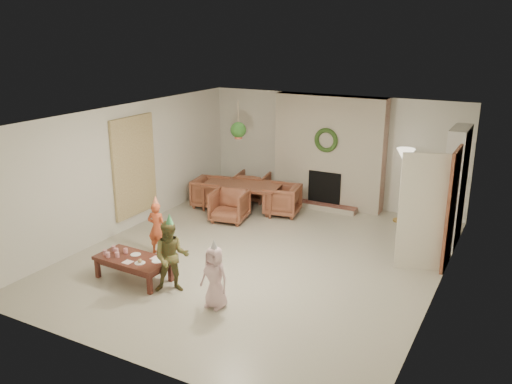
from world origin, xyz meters
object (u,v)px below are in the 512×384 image
Objects in this scene: dining_chair_right at (282,200)px; dining_table at (242,197)px; dining_chair_near at (229,206)px; coffee_table_top at (133,259)px; dining_chair_left at (211,192)px; child_plaid at (171,257)px; dining_chair_far at (253,186)px; child_pink at (215,277)px; child_red at (157,228)px.

dining_table is at bearing -90.00° from dining_chair_right.
dining_chair_near is 0.60× the size of coffee_table_top.
dining_chair_left is at bearing 135.00° from dining_chair_near.
dining_chair_right is 3.99m from child_plaid.
child_plaid is (0.83, -3.08, 0.24)m from dining_chair_near.
child_pink is (1.92, -4.66, 0.13)m from dining_chair_far.
coffee_table_top is at bearing 145.58° from child_plaid.
dining_chair_left is 1.69m from dining_chair_right.
child_red is (-0.31, 1.01, 0.13)m from coffee_table_top.
dining_chair_far is 4.55m from coffee_table_top.
child_pink is (1.63, -0.12, 0.12)m from coffee_table_top.
dining_chair_near is 0.64× the size of child_plaid.
dining_chair_near is 1.00× the size of dining_chair_left.
dining_chair_left is 3.78m from coffee_table_top.
coffee_table_top is at bearing 95.63° from child_red.
child_red is at bearing -177.07° from dining_chair_left.
coffee_table_top is 1.27× the size of child_red.
dining_chair_far is 0.60× the size of coffee_table_top.
coffee_table_top is at bearing -178.27° from child_pink.
child_red is 1.03× the size of child_pink.
child_plaid is at bearing -85.65° from dining_table.
dining_chair_right is (0.80, 0.90, 0.00)m from dining_chair_near.
child_plaid reaches higher than dining_chair_left.
dining_chair_right is at bearing -121.35° from child_red.
child_red is at bearing 80.04° from dining_chair_far.
dining_chair_far reaches higher than coffee_table_top.
dining_chair_near is at bearing -108.93° from child_red.
coffee_table_top is (0.30, -4.54, 0.02)m from dining_chair_far.
dining_table is at bearing 71.17° from child_plaid.
coffee_table_top is (0.91, -3.67, 0.02)m from dining_chair_left.
dining_chair_near is at bearing -90.00° from dining_table.
dining_chair_near is at bearing 123.58° from child_pink.
child_pink is (2.54, -3.79, 0.13)m from dining_chair_left.
child_plaid is (0.03, -3.98, 0.24)m from dining_chair_right.
dining_chair_left is at bearing 129.64° from child_pink.
dining_chair_near is 1.00× the size of dining_chair_right.
dining_table is 0.94m from dining_chair_right.
dining_chair_near reaches higher than coffee_table_top.
dining_table is 0.75m from dining_chair_far.
dining_chair_right is at bearing -90.00° from dining_chair_left.
child_plaid is (1.09, -4.56, 0.24)m from dining_chair_far.
dining_chair_far and dining_chair_left have the same top height.
dining_chair_near is at bearing -135.00° from dining_chair_left.
dining_table is 2.34× the size of dining_chair_right.
dining_chair_near is at bearing -51.34° from dining_chair_right.
child_plaid is 1.22× the size of child_pink.
dining_chair_near and dining_chair_left have the same top height.
child_plaid reaches higher than dining_chair_near.
dining_chair_right is at bearing 38.66° from dining_chair_near.
child_pink is at bearing -1.83° from coffee_table_top.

